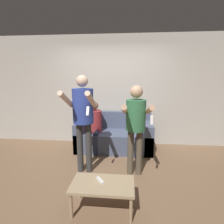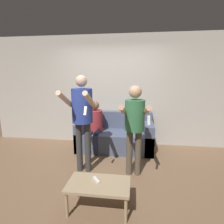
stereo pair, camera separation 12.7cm
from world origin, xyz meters
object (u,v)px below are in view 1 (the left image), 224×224
Objects in this scene: person_seated at (94,124)px; remote_on_table at (100,180)px; person_standing_left at (83,113)px; person_standing_right at (136,121)px; couch at (114,137)px; coffee_table at (103,186)px.

person_seated is 8.19× the size of remote_on_table.
person_standing_right is at bearing -0.47° from person_standing_left.
person_seated is at bearing 133.78° from person_standing_right.
person_seated is at bearing 90.22° from person_standing_left.
person_standing_left is at bearing 116.61° from remote_on_table.
person_standing_right is at bearing -67.64° from couch.
person_standing_right is (0.45, -1.10, 0.68)m from couch.
couch is 1.01× the size of person_standing_left.
couch is at bearing 18.48° from person_seated.
remote_on_table is at bearing -63.39° from person_standing_left.
person_standing_right reaches higher than couch.
person_standing_right reaches higher than person_seated.
person_seated reaches higher than couch.
coffee_table is at bearing -75.69° from person_seated.
remote_on_table reaches higher than coffee_table.
person_standing_left is (-0.45, -1.09, 0.80)m from couch.
person_standing_right is 1.95× the size of coffee_table.
person_standing_right is 1.35× the size of person_seated.
person_standing_left is at bearing 179.53° from person_standing_right.
remote_on_table is (-0.48, -0.84, -0.60)m from person_standing_right.
person_seated is 1.45× the size of coffee_table.
couch reaches higher than coffee_table.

